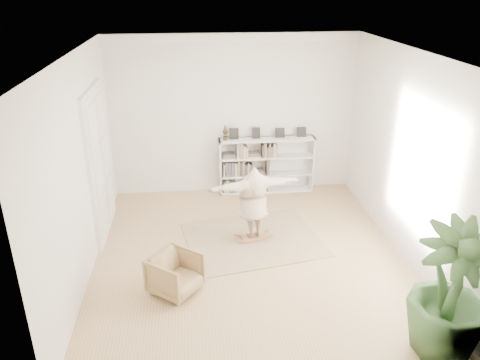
{
  "coord_description": "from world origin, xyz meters",
  "views": [
    {
      "loc": [
        -0.91,
        -7.17,
        4.65
      ],
      "look_at": [
        -0.12,
        0.4,
        1.35
      ],
      "focal_mm": 35.0,
      "sensor_mm": 36.0,
      "label": 1
    }
  ],
  "objects_px": {
    "armchair": "(175,274)",
    "person": "(254,201)",
    "bookshelf": "(266,166)",
    "rocker_board": "(253,237)",
    "houseplant": "(451,292)"
  },
  "relations": [
    {
      "from": "armchair",
      "to": "person",
      "type": "height_order",
      "value": "person"
    },
    {
      "from": "bookshelf",
      "to": "person",
      "type": "distance_m",
      "value": 2.31
    },
    {
      "from": "person",
      "to": "bookshelf",
      "type": "bearing_deg",
      "value": -115.38
    },
    {
      "from": "rocker_board",
      "to": "person",
      "type": "xyz_separation_m",
      "value": [
        0.0,
        0.0,
        0.77
      ]
    },
    {
      "from": "bookshelf",
      "to": "armchair",
      "type": "distance_m",
      "value": 4.23
    },
    {
      "from": "bookshelf",
      "to": "houseplant",
      "type": "bearing_deg",
      "value": -73.83
    },
    {
      "from": "bookshelf",
      "to": "houseplant",
      "type": "height_order",
      "value": "houseplant"
    },
    {
      "from": "bookshelf",
      "to": "armchair",
      "type": "xyz_separation_m",
      "value": [
        -2.04,
        -3.69,
        -0.31
      ]
    },
    {
      "from": "bookshelf",
      "to": "rocker_board",
      "type": "distance_m",
      "value": 2.38
    },
    {
      "from": "bookshelf",
      "to": "person",
      "type": "bearing_deg",
      "value": -104.87
    },
    {
      "from": "armchair",
      "to": "person",
      "type": "relative_size",
      "value": 0.41
    },
    {
      "from": "rocker_board",
      "to": "houseplant",
      "type": "distance_m",
      "value": 3.9
    },
    {
      "from": "rocker_board",
      "to": "person",
      "type": "height_order",
      "value": "person"
    },
    {
      "from": "rocker_board",
      "to": "armchair",
      "type": "bearing_deg",
      "value": -145.14
    },
    {
      "from": "bookshelf",
      "to": "person",
      "type": "relative_size",
      "value": 1.26
    }
  ]
}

